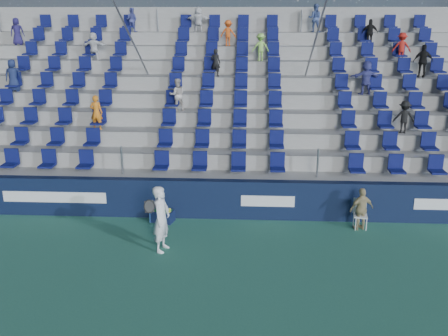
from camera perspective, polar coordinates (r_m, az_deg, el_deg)
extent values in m
plane|color=#32755C|center=(12.55, -1.61, -11.30)|extent=(70.00, 70.00, 0.00)
cube|color=#0E1835|center=(15.15, -0.69, -3.56)|extent=(24.00, 0.30, 1.20)
cube|color=white|center=(16.09, -18.82, -3.17)|extent=(3.20, 0.02, 0.34)
cube|color=white|center=(14.98, 5.02, -3.80)|extent=(1.60, 0.02, 0.34)
cube|color=#9D9D98|center=(15.69, -0.55, -2.80)|extent=(24.00, 0.85, 1.20)
cube|color=#9D9D98|center=(16.41, -0.37, -0.95)|extent=(24.00, 0.85, 1.70)
cube|color=#9D9D98|center=(17.14, -0.21, 0.74)|extent=(24.00, 0.85, 2.20)
cube|color=#9D9D98|center=(17.89, -0.06, 2.29)|extent=(24.00, 0.85, 2.70)
cube|color=#9D9D98|center=(18.64, 0.08, 3.72)|extent=(24.00, 0.85, 3.20)
cube|color=#9D9D98|center=(19.41, 0.21, 5.03)|extent=(24.00, 0.85, 3.70)
cube|color=#9D9D98|center=(20.19, 0.33, 6.25)|extent=(24.00, 0.85, 4.20)
cube|color=#9D9D98|center=(20.98, 0.44, 7.37)|extent=(24.00, 0.85, 4.70)
cube|color=#9D9D98|center=(21.78, 0.54, 8.41)|extent=(24.00, 0.85, 5.20)
cube|color=#9D9D98|center=(22.37, 0.62, 9.95)|extent=(24.00, 0.50, 6.20)
cube|color=#0D134F|center=(15.38, -0.56, 0.52)|extent=(16.05, 0.50, 0.70)
cube|color=#0D134F|center=(16.07, -0.38, 3.11)|extent=(16.05, 0.50, 0.70)
cube|color=#0D134F|center=(16.78, -0.22, 5.48)|extent=(16.05, 0.50, 0.70)
cube|color=#0D134F|center=(17.52, -0.06, 7.66)|extent=(16.05, 0.50, 0.70)
cube|color=#0D134F|center=(18.28, 0.08, 9.66)|extent=(16.05, 0.50, 0.70)
cube|color=#0D134F|center=(19.06, 0.21, 11.50)|extent=(16.05, 0.50, 0.70)
cube|color=#0D134F|center=(19.86, 0.34, 13.20)|extent=(16.05, 0.50, 0.70)
cube|color=#0D134F|center=(20.68, 0.45, 14.76)|extent=(16.05, 0.50, 0.70)
cube|color=#0D134F|center=(21.51, 0.56, 16.20)|extent=(16.05, 0.50, 0.70)
cylinder|color=gray|center=(18.58, -9.41, 12.05)|extent=(0.06, 7.68, 4.55)
cylinder|color=gray|center=(18.28, 9.73, 11.95)|extent=(0.06, 7.68, 4.55)
imported|color=black|center=(17.42, 19.90, 5.50)|extent=(0.75, 0.51, 1.07)
imported|color=black|center=(19.98, 21.81, 11.27)|extent=(0.73, 0.39, 1.19)
imported|color=white|center=(20.70, -14.65, 13.32)|extent=(0.99, 0.33, 1.06)
imported|color=black|center=(21.13, 16.35, 14.61)|extent=(0.64, 0.35, 1.04)
imported|color=red|center=(20.59, 19.64, 12.88)|extent=(0.77, 0.55, 1.07)
imported|color=#425792|center=(21.59, 10.36, 16.49)|extent=(0.60, 0.50, 1.12)
imported|color=#201B51|center=(22.70, -22.58, 14.21)|extent=(0.60, 0.47, 1.09)
imported|color=white|center=(21.55, -2.95, 16.59)|extent=(0.95, 0.34, 1.01)
imported|color=#46499A|center=(18.63, 15.93, 9.91)|extent=(1.15, 0.61, 1.18)
imported|color=black|center=(19.02, -0.96, 11.95)|extent=(0.42, 0.33, 1.00)
imported|color=#E3571A|center=(20.62, 0.48, 15.17)|extent=(0.71, 0.49, 1.00)
imported|color=#454C98|center=(22.00, -10.50, 16.31)|extent=(0.54, 0.46, 0.98)
imported|color=beige|center=(17.59, -5.37, 8.33)|extent=(0.63, 0.54, 1.13)
imported|color=orange|center=(17.44, -14.38, 6.18)|extent=(0.44, 0.31, 1.16)
imported|color=#19234B|center=(20.15, -22.97, 9.72)|extent=(0.65, 0.51, 1.17)
imported|color=#8ACE52|center=(19.78, 4.20, 13.62)|extent=(0.73, 0.50, 1.03)
imported|color=white|center=(13.11, -7.16, -5.79)|extent=(0.56, 0.73, 1.78)
cylinder|color=navy|center=(12.88, -8.47, -5.61)|extent=(0.03, 0.03, 0.28)
torus|color=black|center=(12.77, -8.53, -4.37)|extent=(0.30, 0.17, 0.28)
plane|color=#262626|center=(12.77, -8.53, -4.37)|extent=(0.30, 0.16, 0.29)
sphere|color=#BDD331|center=(12.78, -6.25, -4.95)|extent=(0.07, 0.07, 0.07)
sphere|color=#BDD331|center=(12.82, -6.21, -4.73)|extent=(0.07, 0.07, 0.07)
cube|color=white|center=(15.00, 15.33, -5.28)|extent=(0.43, 0.43, 0.04)
cube|color=white|center=(15.08, 15.27, -4.19)|extent=(0.38, 0.09, 0.47)
cylinder|color=white|center=(14.91, 14.81, -6.24)|extent=(0.03, 0.03, 0.38)
cylinder|color=white|center=(14.98, 15.96, -6.23)|extent=(0.03, 0.03, 0.38)
cylinder|color=white|center=(15.18, 14.58, -5.78)|extent=(0.03, 0.03, 0.38)
cylinder|color=white|center=(15.25, 15.72, -5.77)|extent=(0.03, 0.03, 0.38)
imported|color=tan|center=(14.87, 15.44, -4.53)|extent=(0.80, 0.53, 1.26)
cube|color=#101A3D|center=(15.13, -6.99, -5.47)|extent=(0.72, 0.56, 0.34)
cube|color=#1E662D|center=(15.10, -7.00, -5.19)|extent=(0.58, 0.42, 0.21)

